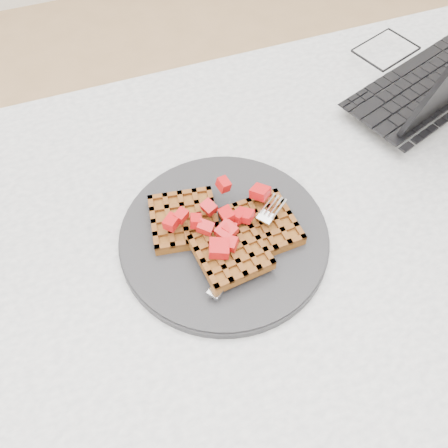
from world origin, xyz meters
name	(u,v)px	position (x,y,z in m)	size (l,w,h in m)	color
ground	(259,392)	(0.00, 0.00, 0.00)	(4.00, 4.00, 0.00)	tan
table	(282,276)	(0.00, 0.00, 0.64)	(1.20, 0.80, 0.75)	silver
plate	(224,237)	(-0.09, 0.02, 0.76)	(0.29, 0.29, 0.02)	black
waffles	(225,232)	(-0.09, 0.02, 0.78)	(0.19, 0.17, 0.03)	brown
strawberry_pile	(224,218)	(-0.09, 0.02, 0.80)	(0.15, 0.15, 0.02)	#960006
fork	(252,242)	(-0.06, -0.01, 0.77)	(0.02, 0.18, 0.02)	silver
laptop	(427,67)	(0.34, 0.21, 0.79)	(0.40, 0.34, 0.23)	black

